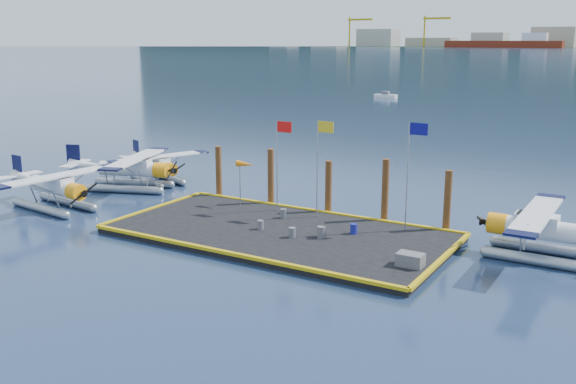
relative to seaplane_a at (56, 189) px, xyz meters
The scene contains 22 objects.
ground 16.81m from the seaplane_a, ahead, with size 4000.00×4000.00×0.00m, color navy.
dock 16.79m from the seaplane_a, ahead, with size 20.00×10.00×0.40m, color black.
dock_bumpers 16.77m from the seaplane_a, ahead, with size 20.25×10.25×0.18m, color #C2A00B, non-canonical shape.
seaplane_a is the anchor object (origin of this frame).
seaplane_b 7.12m from the seaplane_a, 88.14° to the left, with size 9.04×9.61×3.46m.
seaplane_c 10.19m from the seaplane_a, 88.91° to the left, with size 7.88×8.32×3.02m.
seaplane_d 31.45m from the seaplane_a, 11.51° to the left, with size 8.67×9.55×3.42m.
drum_0 15.62m from the seaplane_a, ahead, with size 0.39×0.39×0.55m, color #56565B.
drum_1 18.01m from the seaplane_a, ahead, with size 0.42×0.42×0.59m, color #56565B.
drum_2 19.59m from the seaplane_a, ahead, with size 0.48×0.48×0.68m, color #56565B.
drum_4 21.11m from the seaplane_a, 11.51° to the left, with size 0.43×0.43×0.60m, color navy.
drum_5 16.18m from the seaplane_a, 18.06° to the left, with size 0.41×0.41×0.58m, color #56565B.
crate 25.49m from the seaplane_a, ahead, with size 1.33×0.89×0.67m, color #56565B.
flagpole_red 15.89m from the seaplane_a, 24.12° to the left, with size 1.14×0.08×6.00m.
flagpole_yellow 18.64m from the seaplane_a, 20.31° to the left, with size 1.14×0.08×6.20m.
flagpole_blue 24.32m from the seaplane_a, 15.36° to the left, with size 1.14×0.08×6.50m.
windsock 13.29m from the seaplane_a, 28.99° to the left, with size 1.40×0.44×3.12m.
piling_0 11.35m from the seaplane_a, 44.78° to the left, with size 0.44×0.44×4.00m, color #432713.
piling_1 14.88m from the seaplane_a, 32.47° to the left, with size 0.44×0.44×4.20m, color #432713.
piling_2 18.83m from the seaplane_a, 25.09° to the left, with size 0.44×0.44×3.80m, color #432713.
piling_3 22.52m from the seaplane_a, 20.77° to the left, with size 0.44×0.44×4.30m, color #432713.
piling_4 26.29m from the seaplane_a, 17.68° to the left, with size 0.44×0.44×4.00m, color #432713.
Camera 1 is at (19.25, -31.44, 11.59)m, focal length 40.00 mm.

